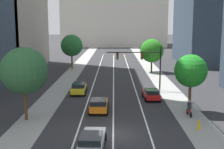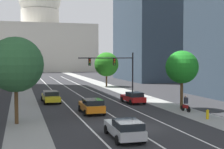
# 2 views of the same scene
# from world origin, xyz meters

# --- Properties ---
(ground_plane) EXTENTS (400.00, 400.00, 0.00)m
(ground_plane) POSITION_xyz_m (0.00, 40.00, 0.00)
(ground_plane) COLOR #2B2B2D
(sidewalk_left) EXTENTS (3.23, 130.00, 0.01)m
(sidewalk_left) POSITION_xyz_m (-8.09, 35.00, 0.01)
(sidewalk_left) COLOR gray
(sidewalk_left) RESTS_ON ground
(sidewalk_right) EXTENTS (3.23, 130.00, 0.01)m
(sidewalk_right) POSITION_xyz_m (8.09, 35.00, 0.01)
(sidewalk_right) COLOR gray
(sidewalk_right) RESTS_ON ground
(lane_stripe_left) EXTENTS (0.16, 90.00, 0.01)m
(lane_stripe_left) POSITION_xyz_m (-3.24, 25.00, 0.01)
(lane_stripe_left) COLOR white
(lane_stripe_left) RESTS_ON ground
(lane_stripe_center) EXTENTS (0.16, 90.00, 0.01)m
(lane_stripe_center) POSITION_xyz_m (0.00, 25.00, 0.01)
(lane_stripe_center) COLOR white
(lane_stripe_center) RESTS_ON ground
(lane_stripe_right) EXTENTS (0.16, 90.00, 0.01)m
(lane_stripe_right) POSITION_xyz_m (3.24, 25.00, 0.01)
(lane_stripe_right) COLOR white
(lane_stripe_right) RESTS_ON ground
(capitol_building) EXTENTS (42.90, 27.93, 40.02)m
(capitol_building) POSITION_xyz_m (0.00, 111.20, 13.77)
(capitol_building) COLOR beige
(capitol_building) RESTS_ON ground
(car_orange) EXTENTS (2.11, 4.30, 1.51)m
(car_orange) POSITION_xyz_m (-1.62, 7.13, 0.80)
(car_orange) COLOR orange
(car_orange) RESTS_ON ground
(car_yellow) EXTENTS (2.17, 4.78, 1.45)m
(car_yellow) POSITION_xyz_m (-4.86, 16.12, 0.76)
(car_yellow) COLOR yellow
(car_yellow) RESTS_ON ground
(car_silver) EXTENTS (2.16, 4.72, 1.43)m
(car_silver) POSITION_xyz_m (-1.63, -3.26, 0.75)
(car_silver) COLOR #B2B5BA
(car_silver) RESTS_ON ground
(car_red) EXTENTS (2.16, 4.22, 1.40)m
(car_red) POSITION_xyz_m (4.86, 12.67, 0.73)
(car_red) COLOR red
(car_red) RESTS_ON ground
(traffic_signal_mast) EXTENTS (7.85, 0.39, 6.34)m
(traffic_signal_mast) POSITION_xyz_m (4.27, 18.14, 4.41)
(traffic_signal_mast) COLOR black
(traffic_signal_mast) RESTS_ON ground
(fire_hydrant) EXTENTS (0.26, 0.35, 0.91)m
(fire_hydrant) POSITION_xyz_m (7.87, 1.24, 0.46)
(fire_hydrant) COLOR yellow
(fire_hydrant) RESTS_ON ground
(cyclist) EXTENTS (0.38, 1.70, 1.72)m
(cyclist) POSITION_xyz_m (8.00, 5.40, 0.85)
(cyclist) COLOR black
(cyclist) RESTS_ON ground
(street_tree_far_right) EXTENTS (4.67, 4.67, 6.65)m
(street_tree_far_right) POSITION_xyz_m (7.59, 35.05, 4.31)
(street_tree_far_right) COLOR #51381E
(street_tree_far_right) RESTS_ON ground
(street_tree_near_left) EXTENTS (4.70, 4.70, 7.41)m
(street_tree_near_left) POSITION_xyz_m (-8.87, 4.13, 5.05)
(street_tree_near_left) COLOR #51381E
(street_tree_near_left) RESTS_ON ground
(street_tree_near_right) EXTENTS (3.57, 3.57, 6.41)m
(street_tree_near_right) POSITION_xyz_m (8.39, 7.02, 4.60)
(street_tree_near_right) COLOR #51381E
(street_tree_near_right) RESTS_ON ground
(street_tree_mid_left) EXTENTS (4.65, 4.65, 7.33)m
(street_tree_mid_left) POSITION_xyz_m (-9.00, 39.85, 4.99)
(street_tree_mid_left) COLOR #51381E
(street_tree_mid_left) RESTS_ON ground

